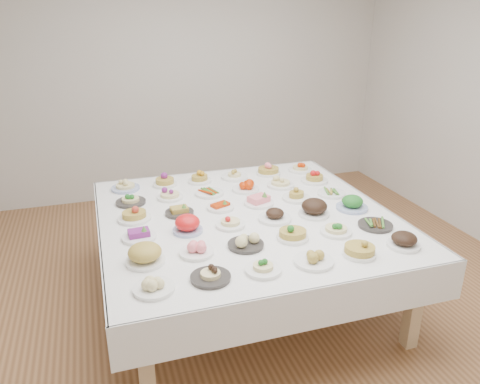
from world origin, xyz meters
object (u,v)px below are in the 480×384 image
object	(u,v)px
display_table	(246,222)
dish_0	(154,284)
dish_35	(300,166)
dish_18	(134,211)

from	to	relation	value
display_table	dish_0	bearing A→B (deg)	-134.72
dish_35	display_table	bearing A→B (deg)	-135.37
dish_0	dish_35	distance (m)	2.34
dish_18	display_table	bearing A→B (deg)	-11.15
dish_18	dish_35	bearing A→B (deg)	21.67
display_table	dish_18	world-z (taller)	dish_18
dish_0	display_table	bearing A→B (deg)	45.28
dish_0	dish_35	world-z (taller)	dish_35
dish_18	dish_0	bearing A→B (deg)	-89.80
display_table	dish_35	world-z (taller)	dish_35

